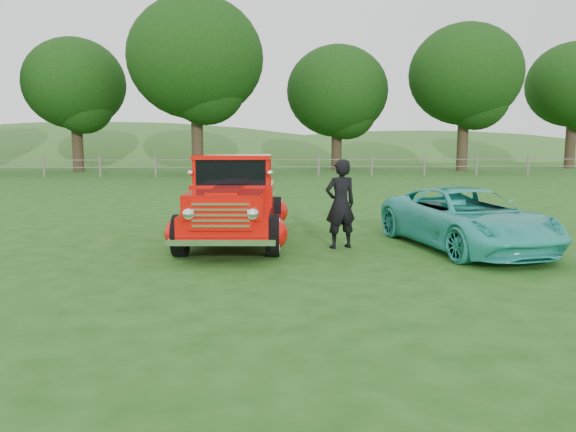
{
  "coord_description": "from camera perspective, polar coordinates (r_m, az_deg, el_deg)",
  "views": [
    {
      "loc": [
        -0.5,
        -9.23,
        2.1
      ],
      "look_at": [
        0.1,
        1.2,
        0.66
      ],
      "focal_mm": 35.0,
      "sensor_mm": 36.0,
      "label": 1
    }
  ],
  "objects": [
    {
      "name": "ground",
      "position": [
        9.48,
        -0.19,
        -4.96
      ],
      "size": [
        140.0,
        140.0,
        0.0
      ],
      "primitive_type": "plane",
      "color": "#1A4612",
      "rests_on": "ground"
    },
    {
      "name": "teal_sedan",
      "position": [
        11.3,
        17.68,
        -0.25
      ],
      "size": [
        2.71,
        4.48,
        1.16
      ],
      "primitive_type": "imported",
      "rotation": [
        0.0,
        0.0,
        0.2
      ],
      "color": "#2DB4A4",
      "rests_on": "ground"
    },
    {
      "name": "tree_far_east",
      "position": [
        45.37,
        27.08,
        11.77
      ],
      "size": [
        6.6,
        6.6,
        8.86
      ],
      "color": "#322619",
      "rests_on": "ground"
    },
    {
      "name": "red_pickup",
      "position": [
        11.57,
        -5.49,
        1.34
      ],
      "size": [
        2.43,
        5.07,
        1.78
      ],
      "rotation": [
        0.0,
        0.0,
        -0.06
      ],
      "color": "black",
      "rests_on": "ground"
    },
    {
      "name": "man",
      "position": [
        10.83,
        5.34,
        1.23
      ],
      "size": [
        0.72,
        0.57,
        1.72
      ],
      "primitive_type": "imported",
      "rotation": [
        0.0,
        0.0,
        3.43
      ],
      "color": "black",
      "rests_on": "ground"
    },
    {
      "name": "tree_near_west",
      "position": [
        34.72,
        -9.37,
        15.53
      ],
      "size": [
        8.0,
        8.0,
        10.42
      ],
      "color": "#322619",
      "rests_on": "ground"
    },
    {
      "name": "tree_mid_east",
      "position": [
        38.87,
        17.57,
        13.52
      ],
      "size": [
        7.2,
        7.2,
        9.44
      ],
      "color": "#322619",
      "rests_on": "ground"
    },
    {
      "name": "distant_hills",
      "position": [
        69.11,
        -6.23,
        2.3
      ],
      "size": [
        116.0,
        60.0,
        18.0
      ],
      "color": "#2F6324",
      "rests_on": "ground"
    },
    {
      "name": "tree_near_east",
      "position": [
        38.75,
        5.02,
        12.49
      ],
      "size": [
        6.8,
        6.8,
        8.33
      ],
      "color": "#322619",
      "rests_on": "ground"
    },
    {
      "name": "tree_mid_west",
      "position": [
        39.12,
        -20.87,
        12.42
      ],
      "size": [
        6.4,
        6.4,
        8.46
      ],
      "color": "#322619",
      "rests_on": "ground"
    },
    {
      "name": "fence_line",
      "position": [
        31.27,
        -2.36,
        5.11
      ],
      "size": [
        48.0,
        0.12,
        1.2
      ],
      "color": "#675D57",
      "rests_on": "ground"
    }
  ]
}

